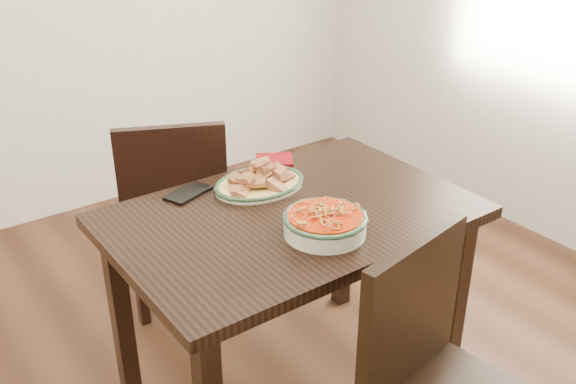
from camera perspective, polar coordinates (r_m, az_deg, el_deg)
floor at (r=2.60m, az=-1.52°, el=-15.22°), size 3.50×3.50×0.00m
dining_table at (r=2.13m, az=0.32°, el=-4.14°), size 1.16×0.77×0.75m
chair_far at (r=2.69m, az=-10.00°, el=-1.27°), size 0.56×0.56×0.89m
chair_near at (r=1.86m, az=13.27°, el=-15.88°), size 0.49×0.49×0.89m
fish_plate at (r=2.22m, az=-2.58°, el=1.49°), size 0.33×0.25×0.11m
noodle_bowl at (r=1.93m, az=3.30°, el=-2.59°), size 0.26×0.26×0.08m
smartphone at (r=2.21m, az=-8.87°, el=-0.08°), size 0.18×0.13×0.01m
napkin at (r=2.44m, az=-1.22°, el=2.86°), size 0.18×0.17×0.01m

